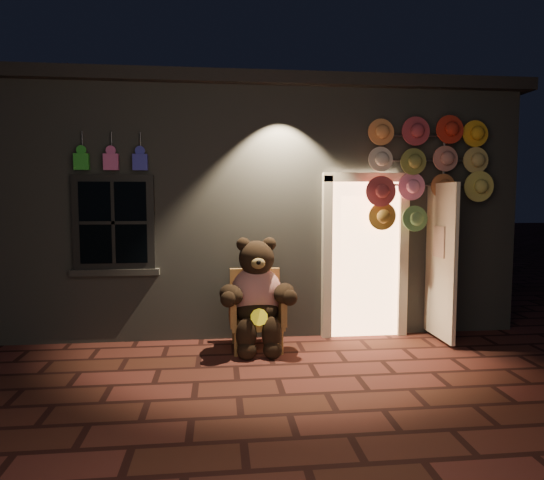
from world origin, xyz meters
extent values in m
plane|color=#582621|center=(0.00, 0.00, 0.00)|extent=(60.00, 60.00, 0.00)
cube|color=slate|center=(0.00, 4.00, 1.65)|extent=(7.00, 5.00, 3.30)
cube|color=black|center=(0.00, 4.00, 3.38)|extent=(7.30, 5.30, 0.16)
cube|color=black|center=(-1.90, 1.46, 1.55)|extent=(1.00, 0.10, 1.20)
cube|color=black|center=(-1.90, 1.43, 1.55)|extent=(0.82, 0.06, 1.02)
cube|color=slate|center=(-1.90, 1.46, 0.92)|extent=(1.10, 0.14, 0.08)
cube|color=#FFB172|center=(1.35, 1.48, 1.05)|extent=(0.92, 0.10, 2.10)
cube|color=beige|center=(0.83, 1.44, 1.05)|extent=(0.12, 0.12, 2.20)
cube|color=beige|center=(1.87, 1.44, 1.05)|extent=(0.12, 0.12, 2.20)
cube|color=beige|center=(1.35, 1.44, 2.13)|extent=(1.16, 0.12, 0.12)
cube|color=beige|center=(2.25, 1.10, 1.05)|extent=(0.05, 0.80, 2.00)
cube|color=green|center=(-2.25, 1.38, 2.30)|extent=(0.18, 0.07, 0.20)
cylinder|color=#59595E|center=(-2.25, 1.44, 2.55)|extent=(0.02, 0.02, 0.25)
cube|color=#C25091|center=(-1.90, 1.38, 2.30)|extent=(0.18, 0.07, 0.20)
cylinder|color=#59595E|center=(-1.90, 1.44, 2.55)|extent=(0.02, 0.02, 0.25)
cube|color=#3031A8|center=(-1.55, 1.38, 2.30)|extent=(0.18, 0.07, 0.20)
cylinder|color=#59595E|center=(-1.55, 1.44, 2.55)|extent=(0.02, 0.02, 0.25)
cube|color=#A17A3E|center=(-0.14, 1.02, 0.33)|extent=(0.64, 0.60, 0.09)
cube|color=#A17A3E|center=(-0.14, 1.29, 0.65)|extent=(0.63, 0.08, 0.63)
cube|color=#A17A3E|center=(-0.43, 1.00, 0.51)|extent=(0.08, 0.54, 0.36)
cube|color=#A17A3E|center=(0.16, 1.01, 0.51)|extent=(0.08, 0.54, 0.36)
cylinder|color=#A17A3E|center=(-0.40, 0.76, 0.14)|extent=(0.05, 0.05, 0.29)
cylinder|color=#A17A3E|center=(0.14, 0.77, 0.14)|extent=(0.05, 0.05, 0.29)
cylinder|color=#A17A3E|center=(-0.41, 1.27, 0.14)|extent=(0.05, 0.05, 0.29)
cylinder|color=#A17A3E|center=(0.13, 1.28, 0.14)|extent=(0.05, 0.05, 0.29)
ellipsoid|color=#A81212|center=(-0.14, 1.07, 0.69)|extent=(0.64, 0.52, 0.67)
ellipsoid|color=black|center=(-0.14, 0.99, 0.49)|extent=(0.53, 0.45, 0.31)
sphere|color=black|center=(-0.14, 1.02, 1.13)|extent=(0.44, 0.44, 0.43)
sphere|color=black|center=(-0.30, 1.05, 1.30)|extent=(0.17, 0.17, 0.17)
sphere|color=black|center=(0.02, 1.05, 1.30)|extent=(0.17, 0.17, 0.17)
ellipsoid|color=olive|center=(-0.13, 0.82, 1.09)|extent=(0.17, 0.12, 0.13)
ellipsoid|color=black|center=(-0.45, 0.86, 0.72)|extent=(0.38, 0.50, 0.24)
ellipsoid|color=black|center=(0.18, 0.87, 0.72)|extent=(0.37, 0.49, 0.24)
ellipsoid|color=black|center=(-0.28, 0.71, 0.27)|extent=(0.24, 0.24, 0.41)
ellipsoid|color=black|center=(0.02, 0.71, 0.27)|extent=(0.24, 0.24, 0.41)
sphere|color=black|center=(-0.28, 0.65, 0.10)|extent=(0.22, 0.22, 0.22)
sphere|color=black|center=(0.02, 0.66, 0.10)|extent=(0.22, 0.22, 0.22)
cylinder|color=yellow|center=(-0.13, 0.71, 0.47)|extent=(0.21, 0.09, 0.20)
cylinder|color=#59595E|center=(2.39, 1.38, 1.44)|extent=(0.04, 0.04, 2.88)
cylinder|color=#59595E|center=(2.07, 1.36, 2.67)|extent=(1.28, 0.03, 0.03)
cylinder|color=#59595E|center=(2.07, 1.36, 2.35)|extent=(1.28, 0.03, 0.03)
cylinder|color=#59595E|center=(2.07, 1.36, 2.03)|extent=(1.28, 0.03, 0.03)
cylinder|color=#FC9753|center=(1.50, 1.30, 2.72)|extent=(0.36, 0.11, 0.37)
cylinder|color=#B53B49|center=(1.93, 1.27, 2.72)|extent=(0.36, 0.11, 0.37)
cylinder|color=red|center=(2.35, 1.24, 2.72)|extent=(0.36, 0.11, 0.37)
cylinder|color=yellow|center=(2.78, 1.30, 2.72)|extent=(0.36, 0.11, 0.37)
cylinder|color=silver|center=(1.50, 1.27, 2.35)|extent=(0.36, 0.11, 0.37)
cylinder|color=olive|center=(1.93, 1.24, 2.35)|extent=(0.36, 0.11, 0.37)
cylinder|color=tan|center=(2.35, 1.30, 2.35)|extent=(0.36, 0.11, 0.37)
cylinder|color=#D5B768|center=(2.78, 1.27, 2.35)|extent=(0.36, 0.11, 0.37)
cylinder|color=#C5444B|center=(1.50, 1.24, 1.98)|extent=(0.36, 0.11, 0.37)
cylinder|color=pink|center=(1.93, 1.30, 1.98)|extent=(0.36, 0.11, 0.37)
cylinder|color=#C96F3C|center=(2.35, 1.27, 1.98)|extent=(0.36, 0.11, 0.37)
cylinder|color=#E7D863|center=(2.78, 1.24, 1.98)|extent=(0.36, 0.11, 0.37)
cylinder|color=olive|center=(1.50, 1.30, 1.60)|extent=(0.36, 0.11, 0.37)
cylinder|color=#63A05F|center=(1.93, 1.27, 1.60)|extent=(0.36, 0.11, 0.37)
camera|label=1|loc=(-0.59, -4.81, 1.85)|focal=32.00mm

